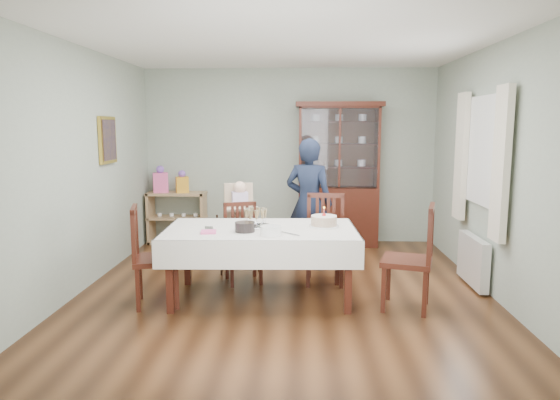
# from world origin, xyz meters

# --- Properties ---
(floor) EXTENTS (5.00, 5.00, 0.00)m
(floor) POSITION_xyz_m (0.00, 0.00, 0.00)
(floor) COLOR #593319
(floor) RESTS_ON ground
(room_shell) EXTENTS (5.00, 5.00, 5.00)m
(room_shell) POSITION_xyz_m (0.00, 0.53, 1.70)
(room_shell) COLOR #9EAA99
(room_shell) RESTS_ON floor
(dining_table) EXTENTS (2.04, 1.22, 0.76)m
(dining_table) POSITION_xyz_m (-0.24, -0.21, 0.38)
(dining_table) COLOR #401610
(dining_table) RESTS_ON floor
(china_cabinet) EXTENTS (1.30, 0.48, 2.18)m
(china_cabinet) POSITION_xyz_m (0.75, 2.26, 1.12)
(china_cabinet) COLOR #401610
(china_cabinet) RESTS_ON floor
(sideboard) EXTENTS (0.90, 0.38, 0.80)m
(sideboard) POSITION_xyz_m (-1.75, 2.28, 0.40)
(sideboard) COLOR tan
(sideboard) RESTS_ON floor
(picture_frame) EXTENTS (0.04, 0.48, 0.58)m
(picture_frame) POSITION_xyz_m (-2.22, 0.80, 1.65)
(picture_frame) COLOR gold
(picture_frame) RESTS_ON room_shell
(window) EXTENTS (0.04, 1.02, 1.22)m
(window) POSITION_xyz_m (2.22, 0.30, 1.55)
(window) COLOR white
(window) RESTS_ON room_shell
(curtain_left) EXTENTS (0.07, 0.30, 1.55)m
(curtain_left) POSITION_xyz_m (2.16, -0.32, 1.45)
(curtain_left) COLOR silver
(curtain_left) RESTS_ON room_shell
(curtain_right) EXTENTS (0.07, 0.30, 1.55)m
(curtain_right) POSITION_xyz_m (2.16, 0.92, 1.45)
(curtain_right) COLOR silver
(curtain_right) RESTS_ON room_shell
(radiator) EXTENTS (0.10, 0.80, 0.55)m
(radiator) POSITION_xyz_m (2.16, 0.30, 0.30)
(radiator) COLOR white
(radiator) RESTS_ON floor
(chair_far_left) EXTENTS (0.52, 0.52, 0.92)m
(chair_far_left) POSITION_xyz_m (-0.49, 0.35, 0.27)
(chair_far_left) COLOR #401610
(chair_far_left) RESTS_ON floor
(chair_far_right) EXTENTS (0.48, 0.48, 1.03)m
(chair_far_right) POSITION_xyz_m (0.47, 0.36, 0.31)
(chair_far_right) COLOR #401610
(chair_far_right) RESTS_ON floor
(chair_end_left) EXTENTS (0.56, 0.56, 1.02)m
(chair_end_left) POSITION_xyz_m (-1.31, -0.44, 0.30)
(chair_end_left) COLOR #401610
(chair_end_left) RESTS_ON floor
(chair_end_right) EXTENTS (0.59, 0.59, 1.06)m
(chair_end_right) POSITION_xyz_m (1.26, -0.46, 0.32)
(chair_end_right) COLOR #401610
(chair_end_right) RESTS_ON floor
(woman) EXTENTS (0.70, 0.56, 1.67)m
(woman) POSITION_xyz_m (0.29, 0.97, 0.84)
(woman) COLOR black
(woman) RESTS_ON floor
(high_chair) EXTENTS (0.61, 0.61, 1.13)m
(high_chair) POSITION_xyz_m (-0.59, 0.91, 0.44)
(high_chair) COLOR black
(high_chair) RESTS_ON floor
(champagne_tray) EXTENTS (0.33, 0.33, 0.20)m
(champagne_tray) POSITION_xyz_m (-0.30, -0.14, 0.82)
(champagne_tray) COLOR silver
(champagne_tray) RESTS_ON dining_table
(birthday_cake) EXTENTS (0.32, 0.32, 0.22)m
(birthday_cake) POSITION_xyz_m (0.43, -0.10, 0.82)
(birthday_cake) COLOR white
(birthday_cake) RESTS_ON dining_table
(plate_stack_dark) EXTENTS (0.26, 0.26, 0.10)m
(plate_stack_dark) POSITION_xyz_m (-0.39, -0.38, 0.81)
(plate_stack_dark) COLOR black
(plate_stack_dark) RESTS_ON dining_table
(plate_stack_white) EXTENTS (0.23, 0.23, 0.09)m
(plate_stack_white) POSITION_xyz_m (-0.11, -0.53, 0.80)
(plate_stack_white) COLOR white
(plate_stack_white) RESTS_ON dining_table
(napkin_stack) EXTENTS (0.17, 0.17, 0.02)m
(napkin_stack) POSITION_xyz_m (-0.74, -0.46, 0.77)
(napkin_stack) COLOR #F05899
(napkin_stack) RESTS_ON dining_table
(cutlery) EXTENTS (0.14, 0.18, 0.01)m
(cutlery) POSITION_xyz_m (-0.82, -0.24, 0.77)
(cutlery) COLOR silver
(cutlery) RESTS_ON dining_table
(cake_knife) EXTENTS (0.20, 0.19, 0.01)m
(cake_knife) POSITION_xyz_m (0.08, -0.49, 0.77)
(cake_knife) COLOR silver
(cake_knife) RESTS_ON dining_table
(gift_bag_pink) EXTENTS (0.26, 0.21, 0.42)m
(gift_bag_pink) POSITION_xyz_m (-1.99, 2.26, 0.98)
(gift_bag_pink) COLOR #F05899
(gift_bag_pink) RESTS_ON sideboard
(gift_bag_orange) EXTENTS (0.22, 0.19, 0.35)m
(gift_bag_orange) POSITION_xyz_m (-1.65, 2.26, 0.95)
(gift_bag_orange) COLOR gold
(gift_bag_orange) RESTS_ON sideboard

